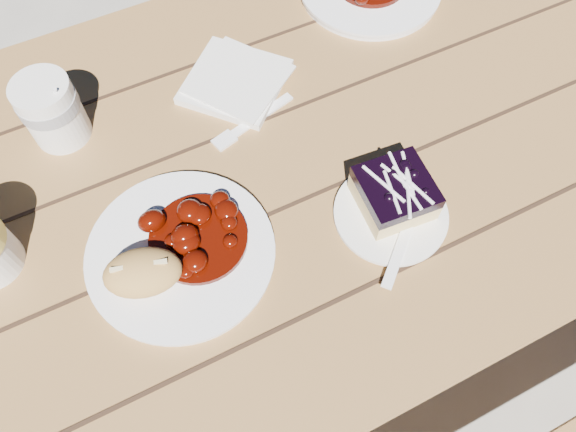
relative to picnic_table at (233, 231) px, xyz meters
name	(u,v)px	position (x,y,z in m)	size (l,w,h in m)	color
ground	(252,331)	(0.00, 0.00, -0.59)	(60.00, 60.00, 0.00)	gray
picnic_table	(233,231)	(0.00, 0.00, 0.00)	(2.00, 1.55, 0.75)	brown
main_plate	(181,254)	(-0.10, -0.09, 0.17)	(0.26, 0.26, 0.02)	white
goulash_stew	(197,233)	(-0.07, -0.08, 0.20)	(0.14, 0.14, 0.04)	#420A02
bread_roll	(143,273)	(-0.16, -0.11, 0.20)	(0.10, 0.07, 0.05)	#B98A47
dessert_plate	(390,215)	(0.19, -0.16, 0.17)	(0.16, 0.16, 0.01)	white
blueberry_cake	(395,193)	(0.20, -0.15, 0.20)	(0.11, 0.11, 0.06)	#DDC078
fork_dessert	(400,249)	(0.17, -0.22, 0.17)	(0.03, 0.16, 0.01)	white
coffee_cup	(52,111)	(-0.19, 0.20, 0.22)	(0.09, 0.09, 0.11)	white
napkin_stack	(235,82)	(0.09, 0.17, 0.17)	(0.15, 0.15, 0.01)	white
fork_table	(261,115)	(0.10, 0.09, 0.16)	(0.03, 0.16, 0.01)	white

